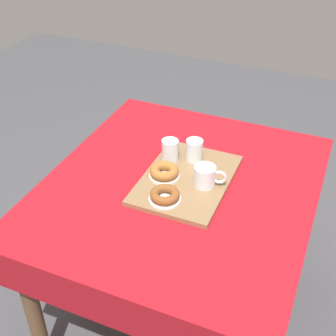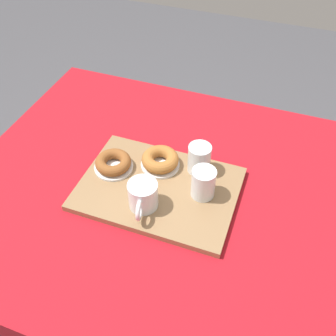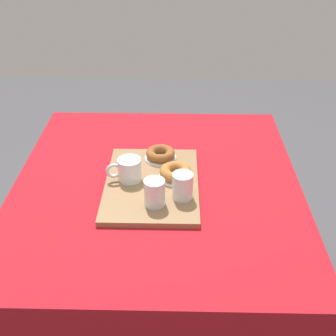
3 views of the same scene
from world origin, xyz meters
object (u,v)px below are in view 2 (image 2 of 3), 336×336
(sugar_donut_right, at_px, (161,160))
(serving_tray, at_px, (159,189))
(water_glass_far, at_px, (203,185))
(donut_plate_left, at_px, (114,167))
(donut_plate_right, at_px, (162,165))
(sugar_donut_left, at_px, (113,162))
(tea_mug_left, at_px, (143,196))
(water_glass_near, at_px, (199,160))
(dining_table, at_px, (154,208))

(sugar_donut_right, bearing_deg, serving_tray, 104.67)
(water_glass_far, relative_size, donut_plate_left, 0.76)
(donut_plate_right, bearing_deg, sugar_donut_left, 23.41)
(tea_mug_left, height_order, water_glass_near, water_glass_near)
(donut_plate_right, xyz_separation_m, sugar_donut_right, (-0.00, 0.00, 0.02))
(donut_plate_left, height_order, sugar_donut_left, sugar_donut_left)
(dining_table, bearing_deg, water_glass_near, -142.03)
(water_glass_near, height_order, sugar_donut_left, water_glass_near)
(water_glass_far, xyz_separation_m, donut_plate_left, (0.29, -0.01, -0.04))
(sugar_donut_left, height_order, donut_plate_right, sugar_donut_left)
(tea_mug_left, relative_size, sugar_donut_right, 1.09)
(water_glass_near, relative_size, donut_plate_right, 0.76)
(serving_tray, bearing_deg, donut_plate_left, -9.11)
(serving_tray, xyz_separation_m, sugar_donut_left, (0.16, -0.03, 0.03))
(donut_plate_left, height_order, sugar_donut_right, sugar_donut_right)
(serving_tray, bearing_deg, donut_plate_right, -75.33)
(serving_tray, height_order, water_glass_near, water_glass_near)
(water_glass_near, xyz_separation_m, sugar_donut_right, (0.11, 0.02, -0.02))
(sugar_donut_right, bearing_deg, water_glass_near, -167.85)
(water_glass_near, relative_size, sugar_donut_left, 0.83)
(dining_table, distance_m, serving_tray, 0.12)
(donut_plate_left, distance_m, donut_plate_right, 0.15)
(serving_tray, xyz_separation_m, water_glass_near, (-0.09, -0.11, 0.05))
(sugar_donut_left, bearing_deg, water_glass_near, -161.52)
(tea_mug_left, height_order, water_glass_far, water_glass_far)
(dining_table, xyz_separation_m, water_glass_far, (-0.16, 0.00, 0.17))
(sugar_donut_right, bearing_deg, tea_mug_left, 92.72)
(serving_tray, xyz_separation_m, water_glass_far, (-0.13, -0.01, 0.05))
(dining_table, distance_m, sugar_donut_right, 0.17)
(tea_mug_left, bearing_deg, water_glass_far, -146.75)
(dining_table, bearing_deg, sugar_donut_left, -3.57)
(water_glass_far, bearing_deg, tea_mug_left, 33.25)
(water_glass_far, bearing_deg, serving_tray, 6.03)
(dining_table, relative_size, tea_mug_left, 9.19)
(sugar_donut_left, bearing_deg, serving_tray, 170.89)
(water_glass_far, xyz_separation_m, sugar_donut_right, (0.15, -0.07, -0.01))
(tea_mug_left, distance_m, donut_plate_right, 0.17)
(donut_plate_left, bearing_deg, water_glass_near, -161.52)
(serving_tray, distance_m, tea_mug_left, 0.09)
(serving_tray, relative_size, tea_mug_left, 3.67)
(water_glass_far, relative_size, sugar_donut_left, 0.83)
(dining_table, bearing_deg, donut_plate_right, -93.63)
(water_glass_far, bearing_deg, sugar_donut_left, -2.30)
(serving_tray, bearing_deg, dining_table, -33.05)
(water_glass_near, xyz_separation_m, donut_plate_right, (0.11, 0.02, -0.04))
(serving_tray, distance_m, water_glass_near, 0.15)
(serving_tray, relative_size, water_glass_far, 5.01)
(donut_plate_right, relative_size, sugar_donut_right, 1.05)
(dining_table, xyz_separation_m, tea_mug_left, (-0.01, 0.10, 0.17))
(sugar_donut_left, bearing_deg, donut_plate_left, 0.00)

